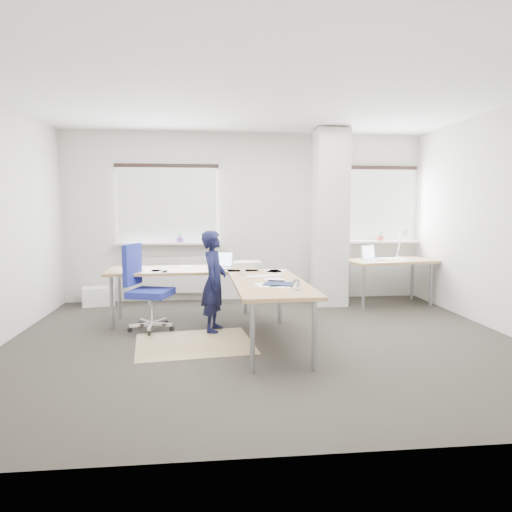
{
  "coord_description": "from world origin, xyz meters",
  "views": [
    {
      "loc": [
        -0.64,
        -5.19,
        1.56
      ],
      "look_at": [
        -0.0,
        0.9,
        0.91
      ],
      "focal_mm": 32.0,
      "sensor_mm": 36.0,
      "label": 1
    }
  ],
  "objects": [
    {
      "name": "ground",
      "position": [
        0.0,
        0.0,
        0.0
      ],
      "size": [
        6.0,
        6.0,
        0.0
      ],
      "primitive_type": "plane",
      "color": "#282521",
      "rests_on": "ground"
    },
    {
      "name": "room_shell",
      "position": [
        0.18,
        0.45,
        1.75
      ],
      "size": [
        6.04,
        5.04,
        2.82
      ],
      "color": "beige",
      "rests_on": "ground"
    },
    {
      "name": "floor_mat",
      "position": [
        -0.81,
        -0.03,
        0.0
      ],
      "size": [
        1.44,
        1.27,
        0.01
      ],
      "primitive_type": "cube",
      "rotation": [
        0.0,
        0.0,
        0.12
      ],
      "color": "#977F52",
      "rests_on": "ground"
    },
    {
      "name": "white_crate",
      "position": [
        -2.4,
        2.25,
        0.15
      ],
      "size": [
        0.55,
        0.43,
        0.29
      ],
      "primitive_type": "cube",
      "rotation": [
        0.0,
        0.0,
        0.19
      ],
      "color": "white",
      "rests_on": "ground"
    },
    {
      "name": "desk_main",
      "position": [
        -0.44,
        0.49,
        0.69
      ],
      "size": [
        2.47,
        2.61,
        0.96
      ],
      "rotation": [
        0.0,
        0.0,
        0.03
      ],
      "color": "#9D7843",
      "rests_on": "ground"
    },
    {
      "name": "desk_side",
      "position": [
        2.25,
        1.8,
        0.69
      ],
      "size": [
        1.5,
        0.93,
        1.22
      ],
      "rotation": [
        0.0,
        0.0,
        0.17
      ],
      "color": "#9D7843",
      "rests_on": "ground"
    },
    {
      "name": "task_chair",
      "position": [
        -1.42,
        0.63,
        0.31
      ],
      "size": [
        0.63,
        0.61,
        1.1
      ],
      "rotation": [
        0.0,
        0.0,
        -0.3
      ],
      "color": "navy",
      "rests_on": "ground"
    },
    {
      "name": "person",
      "position": [
        -0.58,
        0.51,
        0.64
      ],
      "size": [
        0.4,
        0.52,
        1.28
      ],
      "primitive_type": "imported",
      "rotation": [
        0.0,
        0.0,
        1.34
      ],
      "color": "black",
      "rests_on": "ground"
    }
  ]
}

